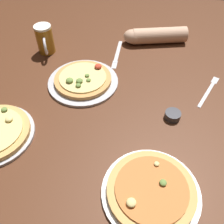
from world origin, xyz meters
TOP-DOWN VIEW (x-y plane):
  - ground_plane at (0.00, 0.00)m, footprint 2.40×2.40m
  - pizza_plate_far at (-0.18, 0.15)m, footprint 0.31×0.31m
  - pizza_plate_side at (0.20, -0.27)m, footprint 0.30×0.30m
  - beer_mug_dark at (-0.44, 0.32)m, footprint 0.09×0.13m
  - ramekin_sauce at (0.23, 0.05)m, footprint 0.06×0.06m
  - fork_left at (0.36, 0.25)m, footprint 0.09×0.22m
  - knife_right at (-0.09, 0.40)m, footprint 0.05×0.24m
  - diner_arm at (0.06, 0.56)m, footprint 0.32×0.18m

SIDE VIEW (x-z plane):
  - ground_plane at x=0.00m, z-range -0.03..0.00m
  - fork_left at x=0.36m, z-range 0.00..0.01m
  - knife_right at x=-0.09m, z-range 0.00..0.01m
  - ramekin_sauce at x=0.23m, z-range 0.00..0.03m
  - pizza_plate_far at x=-0.18m, z-range -0.01..0.04m
  - pizza_plate_side at x=0.20m, z-range -0.01..0.04m
  - diner_arm at x=0.06m, z-range 0.00..0.08m
  - beer_mug_dark at x=-0.44m, z-range 0.00..0.14m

